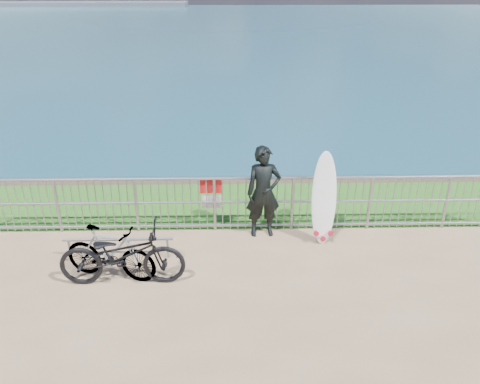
{
  "coord_description": "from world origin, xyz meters",
  "views": [
    {
      "loc": [
        -0.18,
        -6.46,
        4.54
      ],
      "look_at": [
        -0.02,
        1.2,
        1.0
      ],
      "focal_mm": 35.0,
      "sensor_mm": 36.0,
      "label": 1
    }
  ],
  "objects_px": {
    "surfer": "(264,192)",
    "surfboard": "(324,202)",
    "bicycle_far": "(110,253)",
    "bicycle_near": "(122,255)"
  },
  "relations": [
    {
      "from": "surfer",
      "to": "bicycle_near",
      "type": "relative_size",
      "value": 0.89
    },
    {
      "from": "surfer",
      "to": "surfboard",
      "type": "relative_size",
      "value": 1.02
    },
    {
      "from": "surfer",
      "to": "surfboard",
      "type": "xyz_separation_m",
      "value": [
        1.09,
        -0.25,
        -0.09
      ]
    },
    {
      "from": "surfer",
      "to": "bicycle_near",
      "type": "bearing_deg",
      "value": -152.54
    },
    {
      "from": "surfer",
      "to": "bicycle_far",
      "type": "height_order",
      "value": "surfer"
    },
    {
      "from": "surfboard",
      "to": "surfer",
      "type": "bearing_deg",
      "value": 167.05
    },
    {
      "from": "surfboard",
      "to": "bicycle_far",
      "type": "distance_m",
      "value": 3.85
    },
    {
      "from": "surfboard",
      "to": "bicycle_near",
      "type": "bearing_deg",
      "value": -159.47
    },
    {
      "from": "surfboard",
      "to": "bicycle_far",
      "type": "relative_size",
      "value": 1.1
    },
    {
      "from": "bicycle_near",
      "to": "surfboard",
      "type": "bearing_deg",
      "value": -70.37
    }
  ]
}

